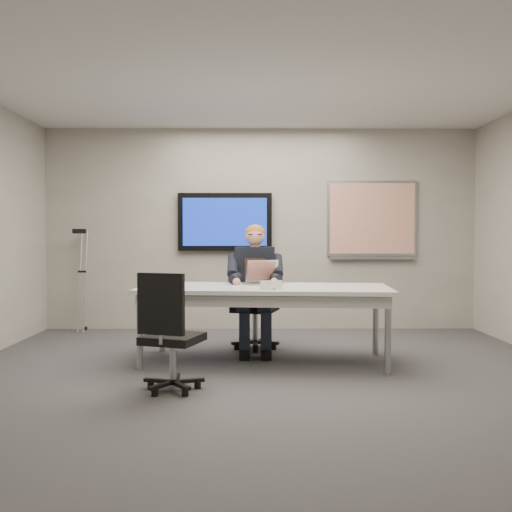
{
  "coord_description": "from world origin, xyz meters",
  "views": [
    {
      "loc": [
        -0.13,
        -4.97,
        1.3
      ],
      "look_at": [
        -0.09,
        0.91,
        1.1
      ],
      "focal_mm": 40.0,
      "sensor_mm": 36.0,
      "label": 1
    }
  ],
  "objects_px": {
    "conference_table": "(265,295)",
    "office_chair_far": "(256,319)",
    "office_chair_near": "(171,355)",
    "seated_person": "(255,301)",
    "laptop": "(262,278)"
  },
  "relations": [
    {
      "from": "conference_table",
      "to": "office_chair_far",
      "type": "height_order",
      "value": "office_chair_far"
    },
    {
      "from": "office_chair_near",
      "to": "seated_person",
      "type": "bearing_deg",
      "value": -95.46
    },
    {
      "from": "office_chair_near",
      "to": "conference_table",
      "type": "bearing_deg",
      "value": -107.44
    },
    {
      "from": "office_chair_near",
      "to": "seated_person",
      "type": "xyz_separation_m",
      "value": [
        0.72,
        1.62,
        0.26
      ]
    },
    {
      "from": "conference_table",
      "to": "laptop",
      "type": "distance_m",
      "value": 0.33
    },
    {
      "from": "conference_table",
      "to": "office_chair_near",
      "type": "bearing_deg",
      "value": -120.93
    },
    {
      "from": "office_chair_near",
      "to": "laptop",
      "type": "bearing_deg",
      "value": -100.85
    },
    {
      "from": "office_chair_far",
      "to": "office_chair_near",
      "type": "height_order",
      "value": "office_chair_far"
    },
    {
      "from": "conference_table",
      "to": "office_chair_far",
      "type": "xyz_separation_m",
      "value": [
        -0.08,
        0.76,
        -0.36
      ]
    },
    {
      "from": "laptop",
      "to": "seated_person",
      "type": "bearing_deg",
      "value": 87.47
    },
    {
      "from": "office_chair_far",
      "to": "seated_person",
      "type": "distance_m",
      "value": 0.36
    },
    {
      "from": "office_chair_far",
      "to": "laptop",
      "type": "bearing_deg",
      "value": -65.72
    },
    {
      "from": "office_chair_near",
      "to": "seated_person",
      "type": "distance_m",
      "value": 1.79
    },
    {
      "from": "seated_person",
      "to": "office_chair_near",
      "type": "bearing_deg",
      "value": -108.84
    },
    {
      "from": "seated_person",
      "to": "laptop",
      "type": "relative_size",
      "value": 3.14
    }
  ]
}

